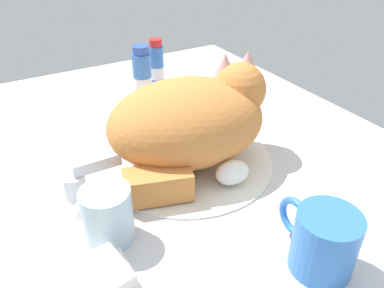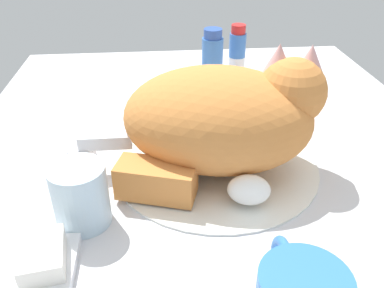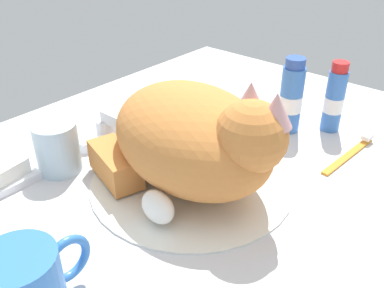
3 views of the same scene
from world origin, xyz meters
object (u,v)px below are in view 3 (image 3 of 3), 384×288
object	(u,v)px
faucet	(110,129)
toothbrush	(351,152)
cat	(196,138)
mouthwash_bottle	(334,99)
toothpaste_bottle	(291,98)
coffee_mug	(27,287)
rinse_cup	(57,147)
soap_bar	(3,170)

from	to	relation	value
faucet	toothbrush	size ratio (longest dim) A/B	0.77
cat	mouthwash_bottle	bearing A→B (deg)	-13.92
toothbrush	mouthwash_bottle	bearing A→B (deg)	47.83
toothpaste_bottle	coffee_mug	bearing A→B (deg)	-179.57
rinse_cup	mouthwash_bottle	xyz separation A→B (cm)	(41.02, -26.95, 2.10)
soap_bar	toothbrush	distance (cm)	56.43
mouthwash_bottle	rinse_cup	bearing A→B (deg)	146.69
coffee_mug	mouthwash_bottle	distance (cm)	59.28
soap_bar	rinse_cup	bearing A→B (deg)	-21.54
faucet	toothbrush	xyz separation A→B (cm)	(23.82, -34.47, -2.10)
mouthwash_bottle	coffee_mug	bearing A→B (deg)	174.59
soap_bar	toothpaste_bottle	world-z (taller)	toothpaste_bottle
toothpaste_bottle	mouthwash_bottle	xyz separation A→B (cm)	(5.27, -6.00, -0.37)
mouthwash_bottle	cat	bearing A→B (deg)	166.08
toothpaste_bottle	mouthwash_bottle	bearing A→B (deg)	-48.68
cat	mouthwash_bottle	xyz separation A→B (cm)	(30.33, -7.52, -2.19)
toothpaste_bottle	mouthwash_bottle	world-z (taller)	toothpaste_bottle
rinse_cup	soap_bar	xyz separation A→B (cm)	(-7.84, 3.10, -1.67)
cat	soap_bar	distance (cm)	29.77
cat	toothpaste_bottle	xyz separation A→B (cm)	(25.06, -1.52, -1.82)
faucet	cat	xyz separation A→B (cm)	(-0.31, -20.11, 5.76)
cat	mouthwash_bottle	distance (cm)	31.32
cat	rinse_cup	bearing A→B (deg)	118.81
faucet	toothbrush	world-z (taller)	faucet
soap_bar	cat	bearing A→B (deg)	-50.56
cat	coffee_mug	xyz separation A→B (cm)	(-28.66, -1.93, -4.10)
rinse_cup	toothpaste_bottle	size ratio (longest dim) A/B	0.58
rinse_cup	toothbrush	size ratio (longest dim) A/B	0.52
coffee_mug	mouthwash_bottle	bearing A→B (deg)	-5.41
soap_bar	toothbrush	world-z (taller)	soap_bar
cat	toothpaste_bottle	world-z (taller)	cat
soap_bar	toothpaste_bottle	size ratio (longest dim) A/B	0.47
cat	rinse_cup	world-z (taller)	cat
toothpaste_bottle	toothbrush	distance (cm)	14.22
toothpaste_bottle	toothbrush	size ratio (longest dim) A/B	0.89
coffee_mug	mouthwash_bottle	size ratio (longest dim) A/B	0.90
faucet	toothbrush	distance (cm)	41.95
cat	toothbrush	world-z (taller)	cat
coffee_mug	toothpaste_bottle	world-z (taller)	toothpaste_bottle
rinse_cup	soap_bar	size ratio (longest dim) A/B	1.24
coffee_mug	mouthwash_bottle	world-z (taller)	mouthwash_bottle
cat	coffee_mug	world-z (taller)	cat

